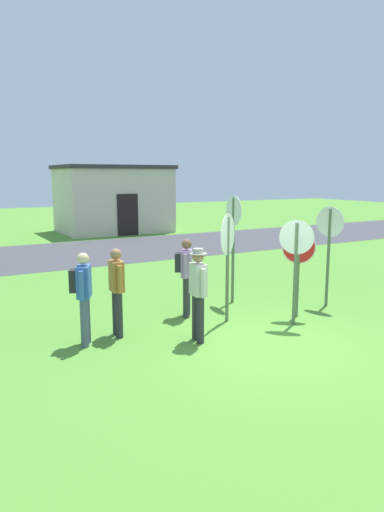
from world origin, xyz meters
The scene contains 12 objects.
ground_plane centered at (0.00, 0.00, 0.00)m, with size 80.00×80.00×0.00m, color #518E33.
street_asphalt centered at (0.00, 11.84, 0.00)m, with size 60.00×6.40×0.01m, color #424247.
building_background centered at (3.70, 17.91, 1.78)m, with size 5.72×4.22×3.55m.
stop_sign_rear_right centered at (1.21, 0.71, 1.45)m, with size 0.48×0.51×2.15m.
stop_sign_low_front centered at (0.13, 1.58, 1.56)m, with size 0.69×0.53×2.27m.
stop_sign_leaning_right centered at (2.84, 1.42, 1.57)m, with size 0.20×0.67×2.33m.
stop_sign_far_back centered at (1.62, 1.09, 1.27)m, with size 0.56×0.46×1.88m.
stop_sign_leaning_left centered at (1.08, 2.74, 1.74)m, with size 0.09×0.72×2.57m.
person_holding_notes centered at (-2.18, 1.84, 0.95)m, with size 0.26×0.57×1.69m.
person_with_sunhat centered at (-1.00, 0.83, 0.98)m, with size 0.31×0.57×1.74m.
person_in_dark_shirt centered at (-2.87, 1.69, 0.98)m, with size 0.45×0.52×1.69m.
person_near_signs centered at (-0.44, 2.33, 0.98)m, with size 0.46×0.49×1.69m.
Camera 1 is at (-5.20, -6.33, 3.03)m, focal length 32.96 mm.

